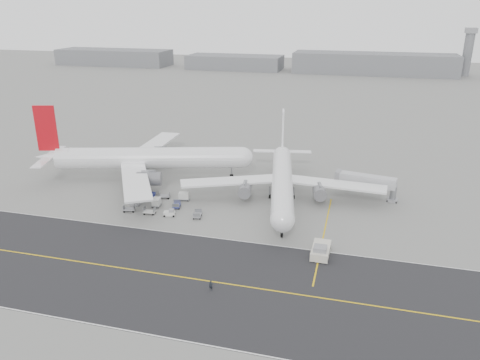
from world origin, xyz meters
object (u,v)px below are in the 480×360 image
(jet_bridge, at_px, (366,181))
(ground_crew_a, at_px, (211,286))
(airliner_a, at_px, (145,158))
(airliner_b, at_px, (282,180))
(pushback_tug, at_px, (321,250))
(control_tower, at_px, (468,51))

(jet_bridge, height_order, ground_crew_a, jet_bridge)
(airliner_a, height_order, airliner_b, airliner_a)
(airliner_a, xyz_separation_m, ground_crew_a, (34.63, -47.47, -5.04))
(pushback_tug, height_order, ground_crew_a, pushback_tug)
(control_tower, xyz_separation_m, airliner_a, (-121.33, -238.08, -10.28))
(airliner_b, relative_size, ground_crew_a, 27.29)
(control_tower, xyz_separation_m, airliner_b, (-82.05, -243.07, -11.13))
(pushback_tug, xyz_separation_m, jet_bridge, (7.96, 32.56, 3.09))
(airliner_a, height_order, pushback_tug, airliner_a)
(airliner_b, bearing_deg, jet_bridge, 8.73)
(jet_bridge, bearing_deg, airliner_a, -167.97)
(pushback_tug, bearing_deg, ground_crew_a, -134.01)
(airliner_b, relative_size, jet_bridge, 3.19)
(airliner_a, distance_m, jet_bridge, 59.53)
(airliner_a, bearing_deg, jet_bridge, -104.08)
(airliner_a, height_order, ground_crew_a, airliner_a)
(jet_bridge, distance_m, ground_crew_a, 55.37)
(jet_bridge, bearing_deg, pushback_tug, -93.54)
(pushback_tug, bearing_deg, jet_bridge, 77.37)
(pushback_tug, xyz_separation_m, ground_crew_a, (-16.88, -16.82, -0.14))
(control_tower, distance_m, pushback_tug, 278.07)
(airliner_a, xyz_separation_m, pushback_tug, (51.52, -30.65, -4.89))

